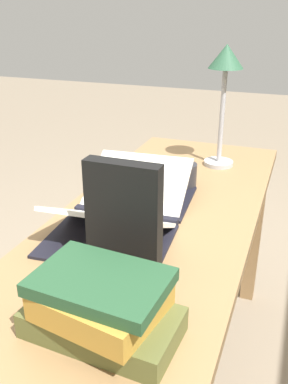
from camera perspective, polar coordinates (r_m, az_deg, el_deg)
The scene contains 6 objects.
reading_desk at distance 1.34m, azimuth 1.91°, elevation -7.05°, with size 1.49×0.57×0.74m.
open_book at distance 1.24m, azimuth -2.52°, elevation -2.04°, with size 0.57×0.36×0.12m.
book_stack_tall at distance 0.82m, azimuth -5.63°, elevation -14.94°, with size 0.21×0.30×0.13m.
book_standing_upright at distance 0.94m, azimuth -2.74°, elevation -3.99°, with size 0.04×0.17×0.28m.
reading_lamp at distance 1.61m, azimuth 10.75°, elevation 15.09°, with size 0.13×0.13×0.45m.
coffee_mug at distance 1.45m, azimuth 5.28°, elevation 2.19°, with size 0.12×0.09×0.08m.
Camera 1 is at (1.09, 0.36, 1.31)m, focal length 40.00 mm.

